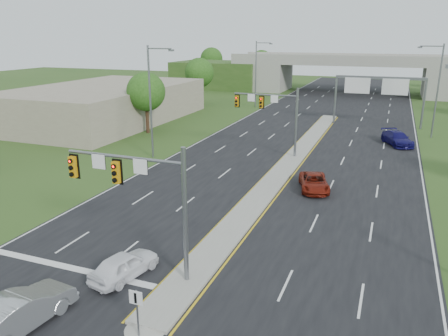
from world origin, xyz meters
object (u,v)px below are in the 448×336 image
Objects in this scene: overpass at (352,76)px; car_silver at (21,311)px; sign_gantry at (378,87)px; signal_mast_near at (142,189)px; car_far_b at (397,138)px; keep_right_sign at (137,306)px; car_far_a at (314,182)px; car_white at (124,265)px; signal_mast_far at (274,110)px.

car_silver is at bearing -93.29° from overpass.
car_silver is at bearing -102.92° from sign_gantry.
car_far_b is at bearing 70.98° from signal_mast_near.
car_far_a is at bearing 80.27° from keep_right_sign.
keep_right_sign is at bearing -63.06° from signal_mast_near.
keep_right_sign is 0.19× the size of sign_gantry.
overpass reaches higher than car_far_b.
car_far_b is (11.88, 34.46, -3.95)m from signal_mast_near.
signal_mast_near is 80.11m from overpass.
car_far_b is at bearing -103.37° from car_silver.
car_white is at bearing -102.86° from car_silver.
overpass is (0.00, 84.53, 2.04)m from keep_right_sign.
car_far_a is at bearing -100.13° from car_white.
overpass is at bearing 87.65° from signal_mast_far.
signal_mast_far is 1.77× the size of car_white.
car_silver is 23.29m from car_far_a.
signal_mast_near reaches higher than car_silver.
car_far_a is (5.78, -8.93, -4.07)m from signal_mast_far.
signal_mast_near is 0.60× the size of sign_gantry.
sign_gantry is 2.53× the size of car_far_a.
signal_mast_near is at bearing -101.25° from sign_gantry.
signal_mast_far is at bearing -165.85° from car_far_b.
car_far_a is (8.45, 21.71, -0.16)m from car_silver.
signal_mast_near reaches higher than keep_right_sign.
signal_mast_far is 1.45× the size of car_silver.
signal_mast_near is 36.67m from car_far_b.
signal_mast_near is 25.00m from signal_mast_far.
signal_mast_far is at bearing 94.39° from keep_right_sign.
signal_mast_near reaches higher than car_far_b.
overpass is 46.70m from car_far_b.
signal_mast_near is 1.77× the size of car_white.
keep_right_sign reaches higher than car_white.
sign_gantry reaches higher than keep_right_sign.
car_silver is at bearing -94.98° from signal_mast_far.
keep_right_sign is 40.10m from car_far_b.
overpass is (-6.68, 35.08, -1.69)m from sign_gantry.
car_silver is (-2.67, -30.63, -3.91)m from signal_mast_far.
car_white is (-3.17, 3.82, -0.82)m from keep_right_sign.
overpass is at bearing 100.79° from sign_gantry.
keep_right_sign is at bearing -90.00° from overpass.
car_far_b is at bearing 38.53° from signal_mast_far.
car_silver is 1.06× the size of car_far_a.
car_white is at bearing -102.18° from sign_gantry.
car_silver is (-1.76, -5.00, 0.12)m from car_white.
keep_right_sign is 50.04m from sign_gantry.
signal_mast_far is (0.00, 25.00, 0.00)m from signal_mast_near.
signal_mast_near reaches higher than sign_gantry.
overpass is at bearing -86.71° from car_silver.
sign_gantry is 2.22× the size of car_far_b.
overpass reaches higher than car_white.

